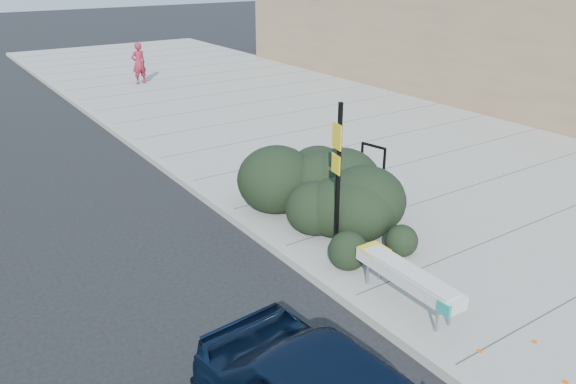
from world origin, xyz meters
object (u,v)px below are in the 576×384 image
bench (408,277)px  sign_post (338,170)px  pedestrian (139,63)px  bike_rack (373,161)px

bench → sign_post: size_ratio=0.73×
pedestrian → bike_rack: bearing=84.1°
sign_post → pedestrian: bearing=94.0°
pedestrian → sign_post: bearing=74.6°
bike_rack → sign_post: (-2.67, -1.97, 0.94)m
bench → sign_post: bearing=86.1°
bench → pedestrian: size_ratio=1.17×
sign_post → pedestrian: size_ratio=1.60×
bench → pedestrian: pedestrian is taller
sign_post → pedestrian: (2.39, 16.23, -0.69)m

